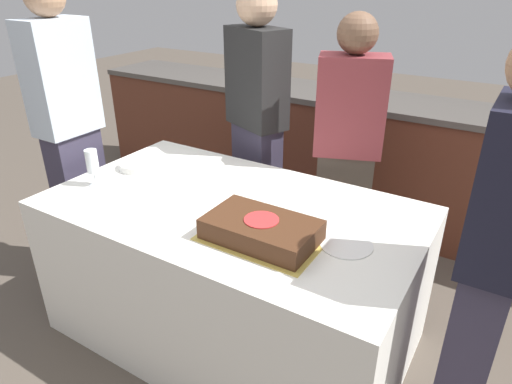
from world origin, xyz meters
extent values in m
plane|color=brown|center=(0.00, 0.00, 0.00)|extent=(14.00, 14.00, 0.00)
cube|color=#5B2D1E|center=(0.00, 1.57, 0.44)|extent=(4.40, 0.55, 0.88)
cube|color=#4C4742|center=(0.00, 1.57, 0.90)|extent=(4.40, 0.58, 0.04)
cube|color=white|center=(0.00, 0.00, 0.38)|extent=(1.71, 0.99, 0.75)
cube|color=gold|center=(0.27, -0.18, 0.76)|extent=(0.48, 0.30, 0.00)
cube|color=#472816|center=(0.27, -0.18, 0.80)|extent=(0.44, 0.26, 0.08)
cylinder|color=red|center=(0.27, -0.18, 0.84)|extent=(0.14, 0.14, 0.00)
cylinder|color=white|center=(-0.67, 0.09, 0.77)|extent=(0.21, 0.21, 0.04)
cylinder|color=white|center=(-0.69, -0.18, 0.76)|extent=(0.06, 0.06, 0.00)
cylinder|color=white|center=(-0.69, -0.18, 0.79)|extent=(0.01, 0.01, 0.07)
cylinder|color=white|center=(-0.69, -0.18, 0.88)|extent=(0.06, 0.06, 0.12)
cylinder|color=white|center=(0.33, 0.12, 0.76)|extent=(0.21, 0.21, 0.00)
cylinder|color=white|center=(0.58, -0.04, 0.76)|extent=(0.21, 0.21, 0.00)
cube|color=#4C4238|center=(0.27, 0.71, 0.41)|extent=(0.34, 0.26, 0.83)
cube|color=brown|center=(0.27, 0.71, 1.09)|extent=(0.40, 0.31, 0.52)
sphere|color=brown|center=(0.27, 0.71, 1.44)|extent=(0.20, 0.20, 0.20)
cube|color=#383347|center=(-1.08, 0.00, 0.46)|extent=(0.16, 0.28, 0.91)
cube|color=silver|center=(-1.08, 0.00, 1.21)|extent=(0.20, 0.33, 0.59)
cube|color=#383347|center=(1.08, 0.00, 0.41)|extent=(0.16, 0.29, 0.83)
cube|color=black|center=(1.08, 0.00, 1.11)|extent=(0.20, 0.34, 0.56)
cube|color=#383347|center=(-0.30, 0.71, 0.44)|extent=(0.35, 0.27, 0.89)
cube|color=black|center=(-0.30, 0.71, 1.16)|extent=(0.42, 0.33, 0.55)
sphere|color=#D8AD89|center=(-0.30, 0.71, 1.55)|extent=(0.22, 0.22, 0.22)
camera|label=1|loc=(1.07, -1.51, 1.73)|focal=32.00mm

